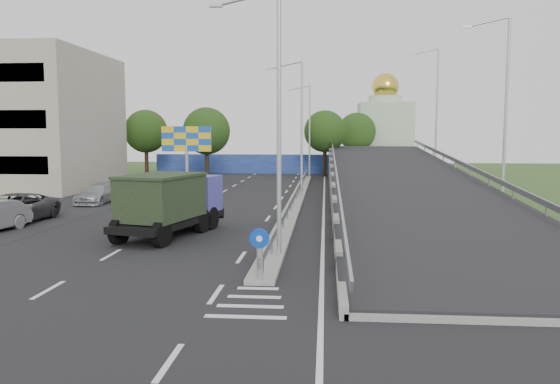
# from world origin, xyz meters

# --- Properties ---
(ground) EXTENTS (160.00, 160.00, 0.00)m
(ground) POSITION_xyz_m (0.00, 0.00, 0.00)
(ground) COLOR #2D4C1E
(ground) RESTS_ON ground
(road_surface) EXTENTS (26.00, 90.00, 0.04)m
(road_surface) POSITION_xyz_m (-3.00, 20.00, 0.00)
(road_surface) COLOR black
(road_surface) RESTS_ON ground
(parking_strip) EXTENTS (8.00, 90.00, 0.05)m
(parking_strip) POSITION_xyz_m (-16.00, 20.00, 0.00)
(parking_strip) COLOR black
(parking_strip) RESTS_ON ground
(median) EXTENTS (1.00, 44.00, 0.20)m
(median) POSITION_xyz_m (0.00, 24.00, 0.10)
(median) COLOR gray
(median) RESTS_ON ground
(overpass_ramp) EXTENTS (10.00, 50.00, 3.50)m
(overpass_ramp) POSITION_xyz_m (7.50, 24.00, 1.75)
(overpass_ramp) COLOR gray
(overpass_ramp) RESTS_ON ground
(median_guardrail) EXTENTS (0.09, 44.00, 0.71)m
(median_guardrail) POSITION_xyz_m (0.00, 24.00, 0.75)
(median_guardrail) COLOR gray
(median_guardrail) RESTS_ON median
(sign_bollard) EXTENTS (0.64, 0.23, 1.67)m
(sign_bollard) POSITION_xyz_m (0.00, 2.17, 1.03)
(sign_bollard) COLOR black
(sign_bollard) RESTS_ON median
(lamp_post_near) EXTENTS (2.74, 0.18, 10.08)m
(lamp_post_near) POSITION_xyz_m (0.11, 6.00, 5.81)
(lamp_post_near) COLOR #B2B5B7
(lamp_post_near) RESTS_ON median
(lamp_post_mid) EXTENTS (2.74, 0.18, 10.08)m
(lamp_post_mid) POSITION_xyz_m (0.11, 26.00, 5.81)
(lamp_post_mid) COLOR #B2B5B7
(lamp_post_mid) RESTS_ON median
(lamp_post_far) EXTENTS (2.74, 0.18, 10.08)m
(lamp_post_far) POSITION_xyz_m (0.11, 46.00, 5.81)
(lamp_post_far) COLOR #B2B5B7
(lamp_post_far) RESTS_ON median
(blue_wall) EXTENTS (30.00, 0.50, 2.40)m
(blue_wall) POSITION_xyz_m (-4.00, 52.00, 1.20)
(blue_wall) COLOR #282993
(blue_wall) RESTS_ON ground
(church) EXTENTS (7.00, 7.00, 13.80)m
(church) POSITION_xyz_m (10.00, 60.00, 5.31)
(church) COLOR #B2CCAD
(church) RESTS_ON ground
(billboard) EXTENTS (4.00, 0.24, 5.50)m
(billboard) POSITION_xyz_m (-9.00, 28.00, 4.19)
(billboard) COLOR #B2B5B7
(billboard) RESTS_ON ground
(tree_left_mid) EXTENTS (4.80, 4.80, 7.60)m
(tree_left_mid) POSITION_xyz_m (-10.00, 40.00, 5.18)
(tree_left_mid) COLOR black
(tree_left_mid) RESTS_ON ground
(tree_median_far) EXTENTS (4.80, 4.80, 7.60)m
(tree_median_far) POSITION_xyz_m (2.00, 48.00, 5.18)
(tree_median_far) COLOR black
(tree_median_far) RESTS_ON ground
(tree_left_far) EXTENTS (4.80, 4.80, 7.60)m
(tree_left_far) POSITION_xyz_m (-18.00, 45.00, 5.18)
(tree_left_far) COLOR black
(tree_left_far) RESTS_ON ground
(tree_ramp_far) EXTENTS (4.80, 4.80, 7.60)m
(tree_ramp_far) POSITION_xyz_m (6.00, 55.00, 5.18)
(tree_ramp_far) COLOR black
(tree_ramp_far) RESTS_ON ground
(dump_truck) EXTENTS (4.10, 7.25, 3.02)m
(dump_truck) POSITION_xyz_m (-5.29, 10.51, 1.67)
(dump_truck) COLOR black
(dump_truck) RESTS_ON ground
(parked_car_c) EXTENTS (2.90, 5.91, 1.61)m
(parked_car_c) POSITION_xyz_m (-14.90, 13.28, 0.81)
(parked_car_c) COLOR #36363B
(parked_car_c) RESTS_ON ground
(parked_car_d) EXTENTS (1.96, 4.73, 1.37)m
(parked_car_d) POSITION_xyz_m (-13.90, 22.05, 0.68)
(parked_car_d) COLOR #989BA0
(parked_car_d) RESTS_ON ground
(parked_car_e) EXTENTS (2.46, 4.72, 1.53)m
(parked_car_e) POSITION_xyz_m (-15.01, 29.39, 0.77)
(parked_car_e) COLOR silver
(parked_car_e) RESTS_ON ground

